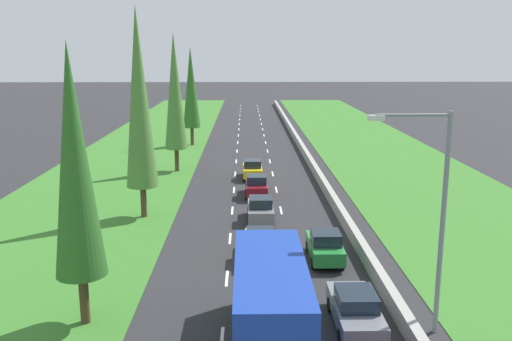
{
  "coord_description": "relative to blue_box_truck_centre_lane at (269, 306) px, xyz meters",
  "views": [
    {
      "loc": [
        -0.79,
        1.25,
        11.16
      ],
      "look_at": [
        0.16,
        49.33,
        0.7
      ],
      "focal_mm": 38.37,
      "sensor_mm": 36.0,
      "label": 1
    }
  ],
  "objects": [
    {
      "name": "green_hatchback_right_lane",
      "position": [
        3.46,
        9.85,
        -1.35
      ],
      "size": [
        1.74,
        3.9,
        1.72
      ],
      "color": "#237A33",
      "rests_on": "ground"
    },
    {
      "name": "grass_verge_right",
      "position": [
        14.3,
        40.57,
        -2.16
      ],
      "size": [
        14.0,
        140.0,
        0.04
      ],
      "primitive_type": "cube",
      "color": "#387528",
      "rests_on": "ground"
    },
    {
      "name": "street_light_mast",
      "position": [
        6.5,
        2.05,
        3.05
      ],
      "size": [
        3.2,
        0.28,
        9.0
      ],
      "color": "gray",
      "rests_on": "ground"
    },
    {
      "name": "yellow_hatchback_centre_lane",
      "position": [
        -0.04,
        10.28,
        -1.35
      ],
      "size": [
        1.74,
        3.9,
        1.72
      ],
      "color": "yellow",
      "rests_on": "ground"
    },
    {
      "name": "lane_markings",
      "position": [
        -0.05,
        40.57,
        -2.18
      ],
      "size": [
        3.64,
        116.0,
        0.01
      ],
      "color": "white",
      "rests_on": "ground"
    },
    {
      "name": "poplar_tree_third",
      "position": [
        -7.84,
        18.14,
        5.96
      ],
      "size": [
        2.15,
        2.15,
        14.18
      ],
      "color": "#4C3823",
      "rests_on": "ground"
    },
    {
      "name": "grass_verge_left",
      "position": [
        -12.7,
        40.57,
        -2.16
      ],
      "size": [
        14.0,
        140.0,
        0.04
      ],
      "primitive_type": "cube",
      "color": "#387528",
      "rests_on": "ground"
    },
    {
      "name": "blue_box_truck_centre_lane",
      "position": [
        0.0,
        0.0,
        0.0
      ],
      "size": [
        2.46,
        9.4,
        4.18
      ],
      "color": "black",
      "rests_on": "ground"
    },
    {
      "name": "poplar_tree_second",
      "position": [
        -7.58,
        3.05,
        4.68
      ],
      "size": [
        2.09,
        2.09,
        11.63
      ],
      "color": "#4C3823",
      "rests_on": "ground"
    },
    {
      "name": "poplar_tree_fifth",
      "position": [
        -7.32,
        47.84,
        4.75
      ],
      "size": [
        2.09,
        2.09,
        11.77
      ],
      "color": "#4C3823",
      "rests_on": "ground"
    },
    {
      "name": "grey_hatchback_centre_lane",
      "position": [
        0.16,
        17.04,
        -1.35
      ],
      "size": [
        1.74,
        3.9,
        1.72
      ],
      "color": "slate",
      "rests_on": "ground"
    },
    {
      "name": "yellow_hatchback_centre_lane_sixth",
      "position": [
        -0.2,
        29.83,
        -1.35
      ],
      "size": [
        1.74,
        3.9,
        1.72
      ],
      "color": "yellow",
      "rests_on": "ground"
    },
    {
      "name": "maroon_hatchback_centre_lane",
      "position": [
        0.02,
        23.61,
        -1.35
      ],
      "size": [
        1.74,
        3.9,
        1.72
      ],
      "color": "maroon",
      "rests_on": "ground"
    },
    {
      "name": "poplar_tree_fourth",
      "position": [
        -7.37,
        32.96,
        5.34
      ],
      "size": [
        2.12,
        2.12,
        12.95
      ],
      "color": "#4C3823",
      "rests_on": "ground"
    },
    {
      "name": "median_barrier",
      "position": [
        5.65,
        40.57,
        -1.76
      ],
      "size": [
        0.44,
        120.0,
        0.85
      ],
      "primitive_type": "cube",
      "color": "#9E9B93",
      "rests_on": "ground"
    },
    {
      "name": "ground_plane",
      "position": [
        -0.05,
        40.57,
        -2.18
      ],
      "size": [
        300.0,
        300.0,
        0.0
      ],
      "primitive_type": "plane",
      "color": "#28282B",
      "rests_on": "ground"
    },
    {
      "name": "grey_sedan_right_lane",
      "position": [
        3.66,
        2.46,
        -1.37
      ],
      "size": [
        1.82,
        4.5,
        1.64
      ],
      "color": "slate",
      "rests_on": "ground"
    }
  ]
}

